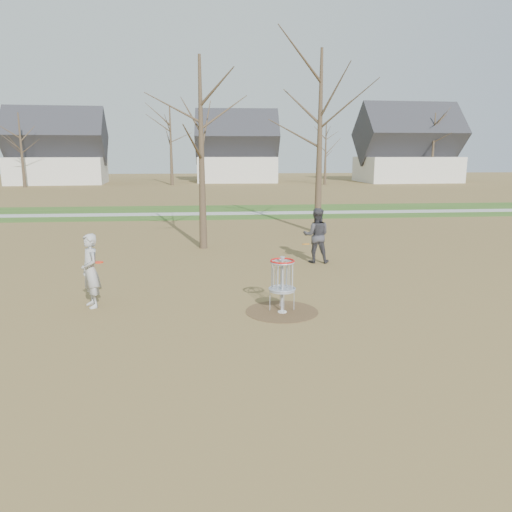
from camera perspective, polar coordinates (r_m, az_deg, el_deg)
The scene contains 11 objects.
ground at distance 12.41m, azimuth 2.97°, elevation -6.35°, with size 160.00×160.00×0.00m, color brown.
green_band at distance 32.93m, azimuth -2.33°, elevation 5.09°, with size 160.00×8.00×0.01m, color #2D5119.
footpath at distance 31.94m, azimuth -2.24°, elevation 4.90°, with size 160.00×1.50×0.01m, color #9E9E99.
dirt_circle at distance 12.41m, azimuth 2.97°, elevation -6.33°, with size 1.80×1.80×0.01m, color #47331E.
player_standing at distance 13.20m, azimuth -18.40°, elevation -1.62°, with size 0.68×0.45×1.88m, color #A9A9A9.
player_throwing at distance 17.74m, azimuth 6.91°, elevation 2.34°, with size 0.94×0.73×1.94m, color #38373C.
disc_grounded at distance 12.32m, azimuth 3.02°, elevation -6.39°, with size 0.22×0.22×0.02m, color white.
discs_in_play at distance 13.75m, azimuth -4.47°, elevation 0.47°, with size 5.84×2.36×0.08m.
disc_golf_basket at distance 12.16m, azimuth 3.02°, elevation -2.26°, with size 0.64×0.64×1.35m.
bare_trees at distance 47.60m, azimuth -1.18°, elevation 13.62°, with size 52.62×44.98×9.00m.
houses_row at distance 64.51m, azimuth -0.00°, elevation 11.54°, with size 56.51×10.01×7.26m.
Camera 1 is at (-1.74, -11.66, 3.87)m, focal length 35.00 mm.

